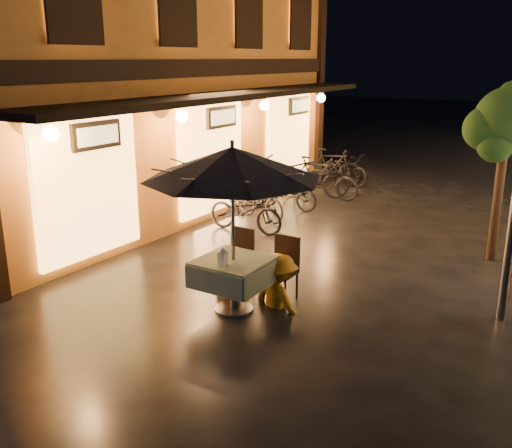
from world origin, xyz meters
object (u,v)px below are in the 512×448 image
Objects in this scene: bicycle_0 at (245,211)px; table_lantern at (223,255)px; person_orange at (232,247)px; cafe_table at (234,272)px; patio_umbrella at (232,163)px; person_yellow at (279,256)px.

table_lantern is at bearing -152.86° from bicycle_0.
bicycle_0 is at bearing -43.58° from person_orange.
cafe_table is at bearing -151.04° from bicycle_0.
patio_umbrella reaches higher than person_orange.
patio_umbrella is at bearing 65.97° from person_yellow.
person_yellow is at bearing 49.38° from cafe_table.
patio_umbrella is (0.00, -0.00, 1.56)m from cafe_table.
person_orange reaches higher than cafe_table.
bicycle_0 is (-2.43, 2.82, -0.31)m from person_yellow.
person_yellow is (0.45, 0.78, -0.16)m from table_lantern.
cafe_table is 0.58× the size of bicycle_0.
person_orange reaches higher than bicycle_0.
cafe_table is 0.67× the size of person_orange.
table_lantern is at bearing -90.00° from cafe_table.
bicycle_0 is (-1.98, 3.34, -1.70)m from patio_umbrella.
table_lantern reaches higher than cafe_table.
table_lantern is 0.16× the size of person_yellow.
patio_umbrella is 1.62× the size of person_yellow.
person_orange is at bearing 116.95° from table_lantern.
cafe_table is 0.71m from person_yellow.
patio_umbrella is at bearing -45.00° from cafe_table.
person_yellow reaches higher than table_lantern.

